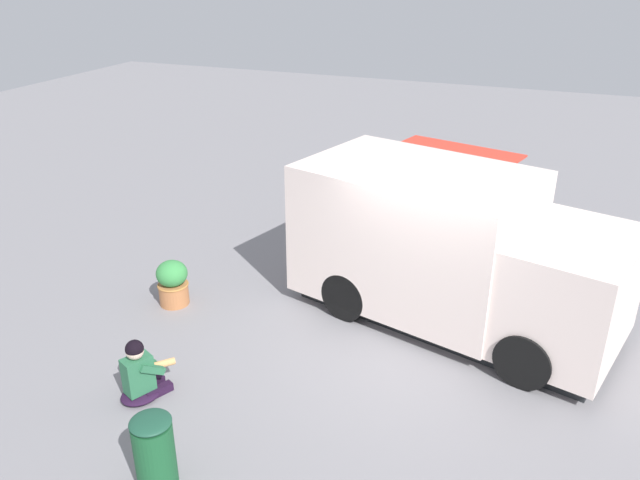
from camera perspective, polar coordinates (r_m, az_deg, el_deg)
ground_plane at (r=9.38m, az=8.12°, el=-9.01°), size 40.00×40.00×0.00m
food_truck at (r=9.58m, az=11.64°, el=-1.06°), size 3.72×5.16×2.27m
person_customer at (r=8.36m, az=-15.92°, el=-11.62°), size 0.78×0.62×0.86m
planter_flowering_far at (r=10.28m, az=-13.20°, el=-3.75°), size 0.50×0.50×0.75m
planter_flowering_side at (r=13.20m, az=0.75°, el=3.18°), size 0.49×0.49×0.64m
trash_bin at (r=7.06m, az=-14.75°, el=-18.14°), size 0.43×0.43×0.90m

